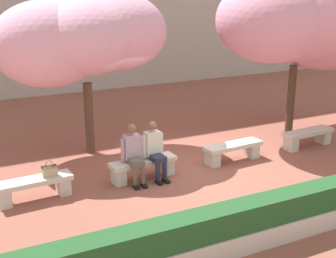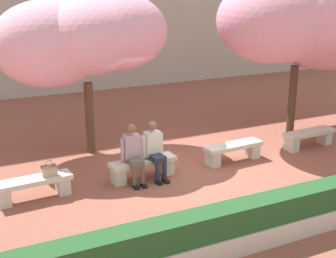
{
  "view_description": "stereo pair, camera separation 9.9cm",
  "coord_description": "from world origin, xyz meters",
  "px_view_note": "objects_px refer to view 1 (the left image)",
  "views": [
    {
      "loc": [
        -5.0,
        -8.85,
        4.18
      ],
      "look_at": [
        -0.48,
        0.2,
        1.0
      ],
      "focal_mm": 50.0,
      "sensor_mm": 36.0,
      "label": 1
    },
    {
      "loc": [
        -4.92,
        -8.9,
        4.18
      ],
      "look_at": [
        -0.48,
        0.2,
        1.0
      ],
      "focal_mm": 50.0,
      "sensor_mm": 36.0,
      "label": 2
    }
  ],
  "objects_px": {
    "stone_bench_west_end": "(34,186)",
    "cherry_tree_main": "(84,37)",
    "stone_bench_near_west": "(143,166)",
    "stone_bench_center": "(233,150)",
    "stone_bench_near_east": "(308,136)",
    "handbag": "(50,170)",
    "person_seated_right": "(154,148)",
    "cherry_tree_secondary": "(303,20)",
    "person_seated_left": "(133,151)"
  },
  "relations": [
    {
      "from": "stone_bench_west_end",
      "to": "stone_bench_near_east",
      "type": "height_order",
      "value": "same"
    },
    {
      "from": "person_seated_left",
      "to": "person_seated_right",
      "type": "xyz_separation_m",
      "value": [
        0.5,
        0.0,
        0.0
      ]
    },
    {
      "from": "stone_bench_near_east",
      "to": "cherry_tree_main",
      "type": "height_order",
      "value": "cherry_tree_main"
    },
    {
      "from": "person_seated_left",
      "to": "handbag",
      "type": "bearing_deg",
      "value": 178.64
    },
    {
      "from": "stone_bench_near_west",
      "to": "person_seated_right",
      "type": "xyz_separation_m",
      "value": [
        0.25,
        -0.05,
        0.4
      ]
    },
    {
      "from": "stone_bench_west_end",
      "to": "cherry_tree_main",
      "type": "xyz_separation_m",
      "value": [
        1.86,
        2.29,
        2.62
      ]
    },
    {
      "from": "stone_bench_near_east",
      "to": "stone_bench_west_end",
      "type": "bearing_deg",
      "value": 180.0
    },
    {
      "from": "stone_bench_west_end",
      "to": "cherry_tree_main",
      "type": "bearing_deg",
      "value": 50.92
    },
    {
      "from": "person_seated_right",
      "to": "cherry_tree_main",
      "type": "bearing_deg",
      "value": 108.28
    },
    {
      "from": "person_seated_left",
      "to": "cherry_tree_secondary",
      "type": "distance_m",
      "value": 6.22
    },
    {
      "from": "person_seated_right",
      "to": "stone_bench_near_west",
      "type": "bearing_deg",
      "value": 168.0
    },
    {
      "from": "stone_bench_west_end",
      "to": "cherry_tree_main",
      "type": "height_order",
      "value": "cherry_tree_main"
    },
    {
      "from": "person_seated_left",
      "to": "cherry_tree_main",
      "type": "distance_m",
      "value": 3.23
    },
    {
      "from": "stone_bench_center",
      "to": "cherry_tree_secondary",
      "type": "xyz_separation_m",
      "value": [
        2.93,
        1.15,
        2.92
      ]
    },
    {
      "from": "stone_bench_center",
      "to": "person_seated_right",
      "type": "xyz_separation_m",
      "value": [
        -2.13,
        -0.05,
        0.4
      ]
    },
    {
      "from": "handbag",
      "to": "stone_bench_near_east",
      "type": "bearing_deg",
      "value": 0.09
    },
    {
      "from": "stone_bench_near_west",
      "to": "person_seated_left",
      "type": "bearing_deg",
      "value": -167.9
    },
    {
      "from": "stone_bench_west_end",
      "to": "handbag",
      "type": "height_order",
      "value": "handbag"
    },
    {
      "from": "stone_bench_west_end",
      "to": "stone_bench_near_west",
      "type": "xyz_separation_m",
      "value": [
        2.38,
        0.0,
        0.0
      ]
    },
    {
      "from": "cherry_tree_secondary",
      "to": "stone_bench_near_east",
      "type": "bearing_deg",
      "value": -115.36
    },
    {
      "from": "stone_bench_west_end",
      "to": "stone_bench_near_east",
      "type": "distance_m",
      "value": 7.14
    },
    {
      "from": "stone_bench_near_west",
      "to": "cherry_tree_secondary",
      "type": "height_order",
      "value": "cherry_tree_secondary"
    },
    {
      "from": "stone_bench_west_end",
      "to": "stone_bench_near_west",
      "type": "height_order",
      "value": "same"
    },
    {
      "from": "stone_bench_near_west",
      "to": "person_seated_right",
      "type": "distance_m",
      "value": 0.48
    },
    {
      "from": "stone_bench_center",
      "to": "cherry_tree_main",
      "type": "relative_size",
      "value": 0.36
    },
    {
      "from": "stone_bench_west_end",
      "to": "stone_bench_center",
      "type": "distance_m",
      "value": 4.76
    },
    {
      "from": "stone_bench_center",
      "to": "cherry_tree_main",
      "type": "distance_m",
      "value": 4.53
    },
    {
      "from": "stone_bench_near_east",
      "to": "handbag",
      "type": "distance_m",
      "value": 6.82
    },
    {
      "from": "stone_bench_west_end",
      "to": "person_seated_right",
      "type": "relative_size",
      "value": 1.2
    },
    {
      "from": "stone_bench_center",
      "to": "stone_bench_near_west",
      "type": "bearing_deg",
      "value": 180.0
    },
    {
      "from": "stone_bench_near_west",
      "to": "handbag",
      "type": "relative_size",
      "value": 4.56
    },
    {
      "from": "stone_bench_west_end",
      "to": "person_seated_left",
      "type": "relative_size",
      "value": 1.2
    },
    {
      "from": "person_seated_left",
      "to": "stone_bench_west_end",
      "type": "bearing_deg",
      "value": 178.56
    },
    {
      "from": "stone_bench_near_west",
      "to": "cherry_tree_secondary",
      "type": "xyz_separation_m",
      "value": [
        5.31,
        1.15,
        2.92
      ]
    },
    {
      "from": "stone_bench_near_west",
      "to": "cherry_tree_main",
      "type": "bearing_deg",
      "value": 102.85
    },
    {
      "from": "person_seated_right",
      "to": "cherry_tree_main",
      "type": "xyz_separation_m",
      "value": [
        -0.77,
        2.34,
        2.22
      ]
    },
    {
      "from": "stone_bench_near_east",
      "to": "handbag",
      "type": "bearing_deg",
      "value": -179.91
    },
    {
      "from": "person_seated_left",
      "to": "cherry_tree_main",
      "type": "bearing_deg",
      "value": 96.63
    },
    {
      "from": "stone_bench_near_west",
      "to": "stone_bench_center",
      "type": "xyz_separation_m",
      "value": [
        2.38,
        0.0,
        0.0
      ]
    },
    {
      "from": "person_seated_left",
      "to": "cherry_tree_secondary",
      "type": "height_order",
      "value": "cherry_tree_secondary"
    },
    {
      "from": "person_seated_left",
      "to": "person_seated_right",
      "type": "bearing_deg",
      "value": 0.01
    },
    {
      "from": "stone_bench_near_west",
      "to": "cherry_tree_main",
      "type": "height_order",
      "value": "cherry_tree_main"
    },
    {
      "from": "stone_bench_near_west",
      "to": "person_seated_left",
      "type": "distance_m",
      "value": 0.48
    },
    {
      "from": "person_seated_right",
      "to": "person_seated_left",
      "type": "bearing_deg",
      "value": -179.99
    },
    {
      "from": "cherry_tree_main",
      "to": "stone_bench_center",
      "type": "bearing_deg",
      "value": -38.26
    },
    {
      "from": "stone_bench_near_west",
      "to": "stone_bench_center",
      "type": "height_order",
      "value": "same"
    },
    {
      "from": "handbag",
      "to": "cherry_tree_secondary",
      "type": "bearing_deg",
      "value": 9.0
    },
    {
      "from": "stone_bench_near_west",
      "to": "stone_bench_near_east",
      "type": "distance_m",
      "value": 4.76
    },
    {
      "from": "cherry_tree_secondary",
      "to": "stone_bench_center",
      "type": "bearing_deg",
      "value": -158.47
    },
    {
      "from": "stone_bench_near_west",
      "to": "stone_bench_near_east",
      "type": "bearing_deg",
      "value": 0.0
    }
  ]
}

